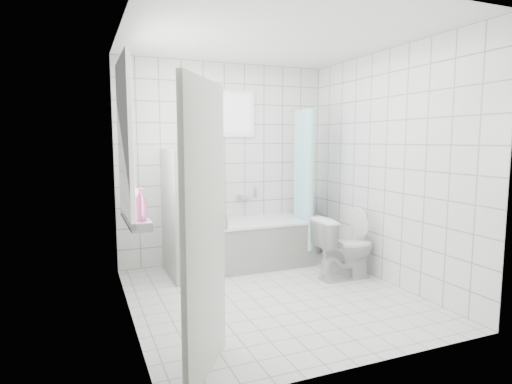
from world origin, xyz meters
name	(u,v)px	position (x,y,z in m)	size (l,w,h in m)	color
ground	(272,296)	(0.00, 0.00, 0.00)	(3.00, 3.00, 0.00)	white
ceiling	(273,36)	(0.00, 0.00, 2.60)	(3.00, 3.00, 0.00)	white
wall_back	(225,164)	(0.00, 1.50, 1.30)	(2.80, 0.02, 2.60)	white
wall_front	(365,185)	(0.00, -1.50, 1.30)	(2.80, 0.02, 2.60)	white
wall_left	(127,175)	(-1.40, 0.00, 1.30)	(0.02, 3.00, 2.60)	white
wall_right	(386,168)	(1.40, 0.00, 1.30)	(0.02, 3.00, 2.60)	white
window_left	(127,141)	(-1.35, 0.30, 1.60)	(0.01, 0.90, 1.40)	white
window_back	(233,114)	(0.10, 1.46, 1.95)	(0.50, 0.01, 0.50)	white
window_sill	(135,218)	(-1.31, 0.30, 0.86)	(0.18, 1.02, 0.08)	white
door	(205,231)	(-1.02, -1.15, 1.00)	(0.04, 0.80, 2.00)	silver
bathtub	(244,244)	(0.13, 1.12, 0.29)	(1.68, 0.77, 0.58)	white
partition_wall	(174,213)	(-0.78, 1.07, 0.75)	(0.15, 0.85, 1.50)	white
tiled_ledge	(304,234)	(1.14, 1.38, 0.28)	(0.40, 0.24, 0.55)	white
toilet	(345,248)	(1.03, 0.21, 0.36)	(0.41, 0.71, 0.73)	white
curtain_rod	(301,110)	(0.91, 1.10, 2.00)	(0.02, 0.02, 0.80)	silver
shower_curtain	(305,180)	(0.91, 0.97, 1.10)	(0.14, 0.48, 1.78)	#42C2C1
tub_faucet	(242,197)	(0.23, 1.46, 0.85)	(0.18, 0.06, 0.06)	silver
sill_bottles	(136,202)	(-1.30, 0.24, 1.03)	(0.16, 0.80, 0.32)	#DC55A2
ledge_bottles	(305,207)	(1.14, 1.37, 0.67)	(0.22, 0.18, 0.25)	#178D22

